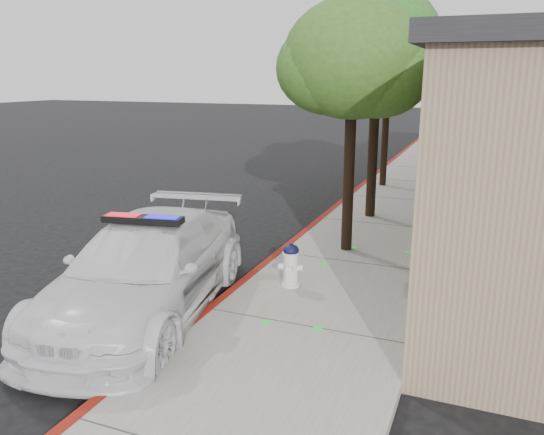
{
  "coord_description": "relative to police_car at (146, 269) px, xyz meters",
  "views": [
    {
      "loc": [
        3.9,
        -6.88,
        3.69
      ],
      "look_at": [
        0.01,
        2.78,
        0.94
      ],
      "focal_mm": 35.72,
      "sensor_mm": 36.0,
      "label": 1
    }
  ],
  "objects": [
    {
      "name": "police_car",
      "position": [
        0.0,
        0.0,
        0.0
      ],
      "size": [
        2.99,
        5.47,
        1.62
      ],
      "rotation": [
        0.0,
        0.0,
        0.18
      ],
      "color": "white",
      "rests_on": "ground"
    },
    {
      "name": "street_tree_far",
      "position": [
        1.64,
        11.15,
        2.95
      ],
      "size": [
        2.53,
        2.6,
        4.73
      ],
      "rotation": [
        0.0,
        0.0,
        0.39
      ],
      "color": "black",
      "rests_on": "sidewalk"
    },
    {
      "name": "fire_hydrant",
      "position": [
        1.82,
        1.62,
        -0.22
      ],
      "size": [
        0.44,
        0.38,
        0.77
      ],
      "rotation": [
        0.0,
        0.0,
        0.17
      ],
      "color": "white",
      "rests_on": "sidewalk"
    },
    {
      "name": "street_tree_near",
      "position": [
        2.21,
        3.97,
        3.13
      ],
      "size": [
        3.0,
        2.73,
        5.01
      ],
      "rotation": [
        0.0,
        0.0,
        -0.41
      ],
      "color": "black",
      "rests_on": "sidewalk"
    },
    {
      "name": "street_tree_mid",
      "position": [
        2.07,
        6.99,
        3.64
      ],
      "size": [
        2.95,
        3.06,
        5.63
      ],
      "rotation": [
        0.0,
        0.0,
        0.32
      ],
      "color": "black",
      "rests_on": "sidewalk"
    },
    {
      "name": "red_curb",
      "position": [
        0.96,
        3.24,
        -0.67
      ],
      "size": [
        0.14,
        60.0,
        0.16
      ],
      "primitive_type": "cube",
      "color": "#9A2310",
      "rests_on": "ground"
    },
    {
      "name": "sidewalk",
      "position": [
        2.5,
        3.24,
        -0.68
      ],
      "size": [
        3.2,
        60.0,
        0.15
      ],
      "primitive_type": "cube",
      "color": "gray",
      "rests_on": "ground"
    },
    {
      "name": "ground",
      "position": [
        0.9,
        0.24,
        -0.75
      ],
      "size": [
        120.0,
        120.0,
        0.0
      ],
      "primitive_type": "plane",
      "color": "black",
      "rests_on": "ground"
    }
  ]
}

